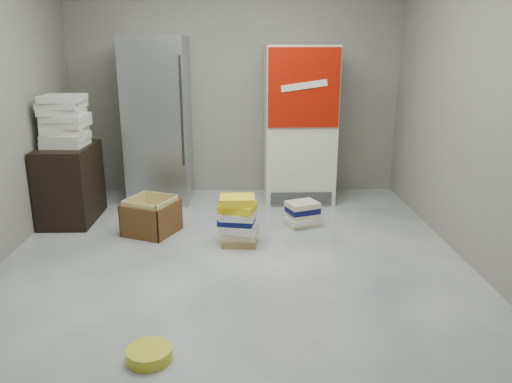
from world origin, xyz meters
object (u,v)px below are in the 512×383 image
object	(u,v)px
coke_cooler	(299,124)
phonebook_stack_main	(238,220)
cardboard_box	(151,219)
steel_fridge	(158,121)
wood_shelf	(70,184)

from	to	relation	value
coke_cooler	phonebook_stack_main	world-z (taller)	coke_cooler
coke_cooler	cardboard_box	distance (m)	2.09
steel_fridge	cardboard_box	world-z (taller)	steel_fridge
wood_shelf	cardboard_box	world-z (taller)	wood_shelf
steel_fridge	cardboard_box	xyz separation A→B (m)	(0.07, -1.14, -0.80)
phonebook_stack_main	cardboard_box	bearing A→B (deg)	168.31
coke_cooler	cardboard_box	bearing A→B (deg)	-144.15
coke_cooler	wood_shelf	bearing A→B (deg)	-163.72
wood_shelf	phonebook_stack_main	world-z (taller)	wood_shelf
wood_shelf	cardboard_box	distance (m)	1.03
phonebook_stack_main	coke_cooler	bearing A→B (deg)	72.90
phonebook_stack_main	cardboard_box	world-z (taller)	phonebook_stack_main
steel_fridge	phonebook_stack_main	xyz separation A→B (m)	(0.94, -1.47, -0.71)
steel_fridge	wood_shelf	distance (m)	1.23
steel_fridge	wood_shelf	bearing A→B (deg)	-138.69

